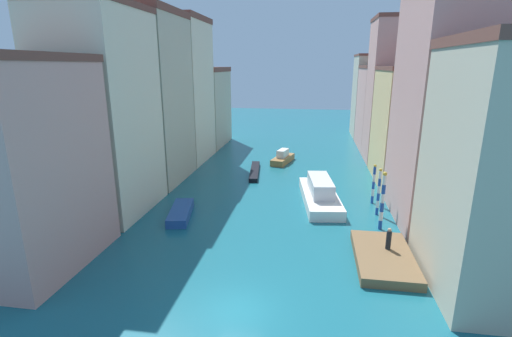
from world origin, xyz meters
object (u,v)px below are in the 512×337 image
at_px(person_on_dock, 389,239).
at_px(gondola_black, 255,171).
at_px(waterfront_dock, 384,257).
at_px(mooring_pole_2, 374,184).
at_px(mooring_pole_1, 379,191).
at_px(vaporetto_white, 320,193).
at_px(motorboat_0, 283,158).
at_px(motorboat_1, 181,213).
at_px(mooring_pole_0, 383,200).

xyz_separation_m(person_on_dock, gondola_black, (-12.85, 19.93, -1.15)).
xyz_separation_m(waterfront_dock, mooring_pole_2, (0.87, 11.81, 1.73)).
height_order(mooring_pole_1, gondola_black, mooring_pole_1).
bearing_deg(vaporetto_white, motorboat_0, 108.33).
bearing_deg(waterfront_dock, mooring_pole_2, 85.77).
xyz_separation_m(mooring_pole_2, motorboat_0, (-10.24, 14.73, -1.40)).
height_order(mooring_pole_1, vaporetto_white, mooring_pole_1).
bearing_deg(gondola_black, mooring_pole_1, -41.66).
height_order(motorboat_0, motorboat_1, motorboat_0).
bearing_deg(mooring_pole_0, motorboat_0, 115.53).
bearing_deg(gondola_black, mooring_pole_0, -48.94).
distance_m(mooring_pole_2, motorboat_0, 18.00).
height_order(mooring_pole_0, gondola_black, mooring_pole_0).
relative_size(mooring_pole_1, mooring_pole_2, 1.11).
relative_size(waterfront_dock, gondola_black, 0.85).
height_order(person_on_dock, motorboat_1, person_on_dock).
relative_size(waterfront_dock, mooring_pole_0, 1.42).
bearing_deg(mooring_pole_1, vaporetto_white, 153.82).
xyz_separation_m(vaporetto_white, gondola_black, (-8.15, 9.32, -0.66)).
bearing_deg(motorboat_1, vaporetto_white, 24.52).
height_order(waterfront_dock, person_on_dock, person_on_dock).
distance_m(waterfront_dock, motorboat_0, 28.15).
xyz_separation_m(person_on_dock, motorboat_0, (-9.74, 25.84, -0.75)).
bearing_deg(mooring_pole_0, person_on_dock, -93.27).
xyz_separation_m(waterfront_dock, motorboat_1, (-16.92, 5.57, 0.06)).
distance_m(person_on_dock, mooring_pole_2, 11.13).
relative_size(waterfront_dock, motorboat_0, 1.24).
relative_size(mooring_pole_0, motorboat_1, 0.87).
xyz_separation_m(mooring_pole_2, motorboat_1, (-17.79, -6.24, -1.67)).
relative_size(person_on_dock, motorboat_0, 0.28).
xyz_separation_m(vaporetto_white, motorboat_1, (-12.60, -5.75, -0.53)).
distance_m(mooring_pole_1, mooring_pole_2, 3.06).
xyz_separation_m(gondola_black, motorboat_0, (3.11, 5.91, 0.40)).
distance_m(mooring_pole_0, motorboat_0, 23.33).
bearing_deg(motorboat_0, motorboat_1, -109.79).
relative_size(vaporetto_white, motorboat_1, 1.84).
distance_m(person_on_dock, motorboat_0, 27.62).
distance_m(mooring_pole_2, motorboat_1, 18.93).
height_order(waterfront_dock, motorboat_1, motorboat_1).
distance_m(vaporetto_white, motorboat_1, 13.85).
distance_m(mooring_pole_2, gondola_black, 16.10).
bearing_deg(mooring_pole_0, mooring_pole_2, 87.98).
relative_size(mooring_pole_2, motorboat_1, 0.69).
bearing_deg(mooring_pole_1, person_on_dock, -93.52).
bearing_deg(mooring_pole_2, mooring_pole_0, -92.02).
bearing_deg(vaporetto_white, mooring_pole_0, -49.13).
distance_m(gondola_black, motorboat_1, 15.71).
bearing_deg(mooring_pole_0, motorboat_1, 179.99).
height_order(mooring_pole_0, mooring_pole_2, mooring_pole_0).
distance_m(mooring_pole_1, motorboat_0, 20.58).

